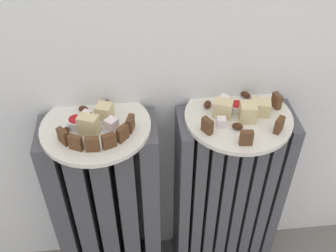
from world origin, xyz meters
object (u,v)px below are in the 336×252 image
Objects in this scene: radiator_right at (226,199)px; jam_bowl_left at (76,122)px; jam_bowl_right at (237,107)px; plate_right at (238,117)px; fork at (103,129)px; plate_left at (96,127)px; radiator_left at (109,209)px.

jam_bowl_left is (-0.40, -0.00, 0.35)m from radiator_right.
jam_bowl_left is at bearing -176.85° from jam_bowl_right.
plate_right is at bearing -87.53° from jam_bowl_right.
radiator_right is 6.87× the size of fork.
jam_bowl_right is (-0.00, 0.02, 0.34)m from radiator_right.
jam_bowl_left reaches higher than jam_bowl_right.
jam_bowl_right reaches higher than plate_left.
radiator_left is 0.34m from fork.
jam_bowl_right is 0.43× the size of fork.
plate_left is 0.36m from jam_bowl_right.
plate_left is (0.00, 0.00, 0.33)m from radiator_left.
jam_bowl_right is at bearing 3.41° from radiator_left.
fork is (0.02, -0.02, 0.33)m from radiator_left.
jam_bowl_right reaches higher than radiator_right.
plate_left is at bearing 136.74° from fork.
radiator_left is 15.98× the size of jam_bowl_right.
plate_right is 0.03m from jam_bowl_right.
radiator_right is 0.34m from jam_bowl_right.
radiator_left is 1.00× the size of radiator_right.
jam_bowl_right is at bearing 6.76° from fork.
jam_bowl_left is 1.08× the size of jam_bowl_right.
jam_bowl_left is at bearing -179.87° from radiator_right.
radiator_left is at bearing 180.00° from plate_left.
jam_bowl_left is at bearing 164.55° from fork.
plate_left is at bearing 180.00° from plate_right.
radiator_right is 14.84× the size of jam_bowl_left.
plate_left is 0.03m from fork.
plate_left is 0.36m from plate_right.
fork is at bearing -15.45° from jam_bowl_left.
fork reaches higher than plate_left.
jam_bowl_left is 0.46× the size of fork.
radiator_right is 0.33m from plate_right.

